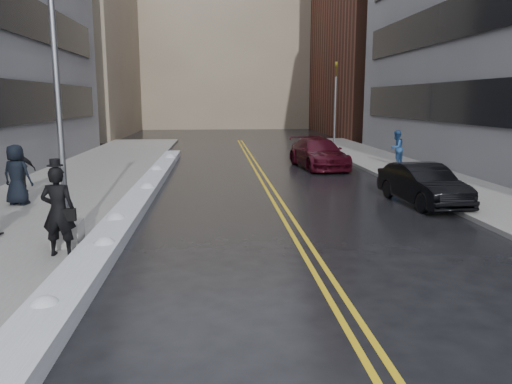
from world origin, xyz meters
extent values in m
plane|color=black|center=(0.00, 0.00, 0.00)|extent=(160.00, 160.00, 0.00)
cube|color=gray|center=(-5.75, 10.00, 0.07)|extent=(5.50, 50.00, 0.15)
cube|color=gray|center=(10.00, 10.00, 0.07)|extent=(4.00, 50.00, 0.15)
cube|color=gold|center=(2.35, 10.00, 0.00)|extent=(0.12, 50.00, 0.01)
cube|color=gold|center=(2.65, 10.00, 0.00)|extent=(0.12, 50.00, 0.01)
cube|color=silver|center=(-2.45, 8.00, 0.17)|extent=(0.90, 30.00, 0.34)
cube|color=gray|center=(-15.50, 44.00, 9.00)|extent=(14.00, 22.00, 18.00)
cube|color=gray|center=(2.00, 60.00, 11.00)|extent=(36.00, 16.00, 22.00)
cube|color=gray|center=(-3.30, 2.00, 0.45)|extent=(0.65, 0.65, 0.60)
cylinder|color=gray|center=(-3.30, 2.00, 4.25)|extent=(0.14, 0.14, 7.00)
cylinder|color=maroon|center=(9.00, 10.00, 0.45)|extent=(0.24, 0.24, 0.60)
sphere|color=maroon|center=(9.00, 10.00, 0.75)|extent=(0.26, 0.26, 0.26)
cylinder|color=maroon|center=(9.00, 10.00, 0.50)|extent=(0.25, 0.10, 0.10)
cylinder|color=gray|center=(8.50, 24.00, 2.65)|extent=(0.14, 0.14, 5.00)
imported|color=#594C0C|center=(8.50, 24.00, 5.65)|extent=(0.16, 0.20, 1.00)
imported|color=black|center=(-3.24, 1.23, 1.17)|extent=(0.76, 0.51, 2.04)
imported|color=black|center=(-6.32, 7.04, 1.16)|extent=(1.12, 0.88, 2.03)
imported|color=black|center=(-6.99, 9.16, 1.03)|extent=(1.10, 0.63, 1.76)
imported|color=navy|center=(9.95, 15.96, 1.09)|extent=(1.15, 1.13, 1.87)
imported|color=black|center=(7.50, 6.62, 0.72)|extent=(1.95, 4.47, 1.43)
imported|color=#390914|center=(5.82, 16.34, 0.79)|extent=(2.78, 5.63, 1.57)
camera|label=1|loc=(0.29, -9.98, 3.63)|focal=35.00mm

